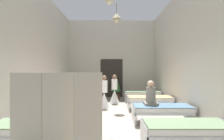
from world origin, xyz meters
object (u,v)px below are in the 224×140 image
bed_left_row_3 (74,99)px  nurse_near_aisle (115,93)px  privacy_screen (59,135)px  bed_left_row_1 (36,129)px  patient_seated_secondary (51,110)px  patient_seated_primary (151,96)px  potted_plant (116,85)px  bed_right_row_2 (163,109)px  bed_right_row_3 (150,100)px  bed_right_row_4 (143,94)px  bed_left_row_4 (82,94)px  bed_left_row_2 (61,109)px  bed_right_row_1 (187,129)px  nurse_mid_aisle (105,96)px

bed_left_row_3 → nurse_near_aisle: size_ratio=1.28×
bed_left_row_3 → privacy_screen: (0.95, -5.28, 0.41)m
bed_left_row_1 → patient_seated_secondary: (0.35, -0.06, 0.43)m
patient_seated_primary → bed_left_row_3: bearing=148.4°
patient_seated_secondary → privacy_screen: bearing=-67.2°
bed_left_row_1 → patient_seated_secondary: patient_seated_secondary is taller
potted_plant → bed_right_row_2: bearing=-72.7°
bed_right_row_3 → potted_plant: 3.03m
bed_left_row_3 → bed_right_row_4: same height
bed_right_row_3 → bed_left_row_4: bearing=150.2°
patient_seated_primary → patient_seated_secondary: size_ratio=1.00×
bed_left_row_3 → bed_left_row_2: bearing=-90.0°
bed_left_row_4 → privacy_screen: size_ratio=1.12×
bed_left_row_1 → bed_left_row_2: size_ratio=1.00×
bed_right_row_2 → patient_seated_secondary: patient_seated_secondary is taller
bed_right_row_4 → bed_right_row_3: bearing=-90.0°
bed_right_row_4 → patient_seated_primary: patient_seated_primary is taller
bed_right_row_1 → bed_right_row_2: (0.00, 1.90, 0.00)m
patient_seated_primary → bed_left_row_2: bearing=-178.5°
bed_right_row_1 → bed_left_row_2: size_ratio=1.00×
bed_left_row_1 → bed_right_row_1: 3.32m
bed_right_row_3 → bed_right_row_4: (0.00, 1.90, 0.00)m
bed_left_row_1 → privacy_screen: size_ratio=1.12×
bed_left_row_4 → bed_right_row_4: 3.32m
bed_right_row_4 → potted_plant: potted_plant is taller
bed_left_row_3 → bed_right_row_4: (3.32, 1.90, 0.00)m
bed_right_row_1 → patient_seated_secondary: patient_seated_secondary is taller
bed_left_row_2 → bed_right_row_2: size_ratio=1.00×
bed_right_row_3 → privacy_screen: bearing=-114.1°
patient_seated_secondary → privacy_screen: size_ratio=0.47×
potted_plant → patient_seated_primary: bearing=-76.6°
bed_right_row_1 → nurse_mid_aisle: nurse_mid_aisle is taller
bed_right_row_1 → bed_left_row_4: 6.60m
bed_right_row_1 → patient_seated_primary: 2.05m
privacy_screen → bed_right_row_1: bearing=13.8°
bed_left_row_4 → patient_seated_primary: 4.78m
bed_right_row_1 → nurse_near_aisle: bearing=105.8°
bed_right_row_2 → bed_right_row_3: (0.00, 1.90, 0.00)m
bed_left_row_3 → patient_seated_primary: patient_seated_primary is taller
bed_left_row_3 → potted_plant: size_ratio=1.34×
bed_left_row_4 → bed_right_row_1: bearing=-59.8°
bed_left_row_4 → nurse_mid_aisle: (1.33, -1.56, 0.09)m
bed_left_row_3 → nurse_mid_aisle: (1.33, 0.34, 0.09)m
nurse_near_aisle → potted_plant: (0.09, 1.14, 0.32)m
nurse_near_aisle → privacy_screen: 6.86m
patient_seated_secondary → bed_right_row_4: bearing=62.7°
bed_left_row_2 → bed_right_row_4: size_ratio=1.00×
nurse_mid_aisle → patient_seated_secondary: (-0.98, -4.20, 0.34)m
bed_right_row_3 → nurse_mid_aisle: nurse_mid_aisle is taller
bed_left_row_1 → bed_right_row_4: bearing=59.8°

